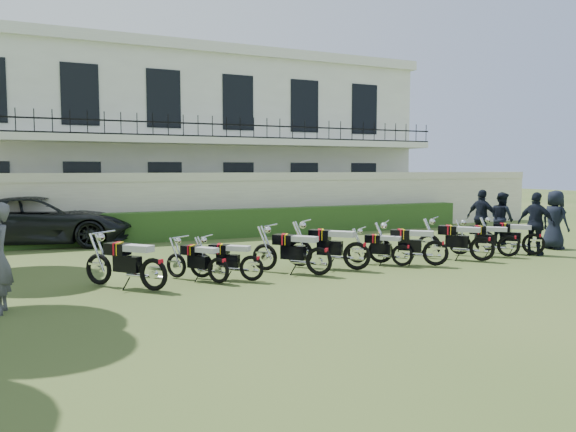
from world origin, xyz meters
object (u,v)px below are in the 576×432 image
at_px(motorcycle_6, 436,247).
at_px(motorcycle_7, 482,243).
at_px(motorcycle_5, 402,250).
at_px(motorcycle_2, 252,262).
at_px(motorcycle_3, 319,254).
at_px(motorcycle_9, 534,239).
at_px(officer_5, 482,217).
at_px(motorcycle_8, 509,241).
at_px(motorcycle_1, 218,264).
at_px(motorcycle_0, 153,266).
at_px(suv, 41,221).
at_px(officer_2, 536,224).
at_px(motorcycle_4, 357,249).
at_px(officer_3, 555,220).
at_px(officer_4, 502,218).

relative_size(motorcycle_6, motorcycle_7, 0.94).
distance_m(motorcycle_5, motorcycle_6, 0.84).
bearing_deg(motorcycle_2, motorcycle_3, -49.61).
xyz_separation_m(motorcycle_9, officer_5, (0.35, 2.35, 0.40)).
height_order(motorcycle_9, officer_5, officer_5).
height_order(motorcycle_5, motorcycle_8, motorcycle_8).
bearing_deg(motorcycle_1, motorcycle_8, -33.96).
height_order(motorcycle_0, motorcycle_6, motorcycle_0).
bearing_deg(officer_5, motorcycle_6, 108.70).
bearing_deg(suv, motorcycle_3, -134.37).
bearing_deg(suv, motorcycle_6, -121.94).
distance_m(officer_2, officer_5, 2.31).
distance_m(motorcycle_7, officer_5, 3.55).
xyz_separation_m(motorcycle_4, motorcycle_7, (3.67, -0.26, -0.02)).
bearing_deg(motorcycle_3, motorcycle_8, -37.83).
xyz_separation_m(motorcycle_2, officer_3, (10.18, 0.81, 0.46)).
height_order(motorcycle_3, officer_5, officer_5).
distance_m(motorcycle_7, officer_2, 2.27).
bearing_deg(suv, motorcycle_4, -128.67).
bearing_deg(motorcycle_2, officer_4, -33.86).
bearing_deg(motorcycle_0, motorcycle_2, -37.06).
bearing_deg(officer_5, officer_4, -112.69).
bearing_deg(motorcycle_1, officer_3, -30.60).
xyz_separation_m(officer_4, officer_5, (-0.74, 0.11, 0.04)).
xyz_separation_m(motorcycle_8, officer_5, (1.23, 2.30, 0.42)).
bearing_deg(motorcycle_0, motorcycle_5, -37.73).
distance_m(motorcycle_4, motorcycle_8, 4.88).
relative_size(motorcycle_3, suv, 0.29).
bearing_deg(suv, officer_5, -102.66).
height_order(motorcycle_5, motorcycle_9, motorcycle_9).
bearing_deg(motorcycle_7, motorcycle_8, -25.93).
bearing_deg(motorcycle_8, motorcycle_1, 133.31).
relative_size(motorcycle_0, officer_5, 0.92).
bearing_deg(motorcycle_2, suv, 68.08).
bearing_deg(motorcycle_2, motorcycle_8, -46.43).
distance_m(motorcycle_3, motorcycle_8, 6.01).
bearing_deg(motorcycle_4, motorcycle_8, -43.89).
distance_m(motorcycle_0, motorcycle_4, 4.86).
height_order(motorcycle_9, officer_2, officer_2).
relative_size(officer_2, officer_3, 1.00).
distance_m(motorcycle_7, suv, 13.36).
distance_m(motorcycle_2, motorcycle_8, 7.62).
relative_size(motorcycle_0, motorcycle_6, 1.05).
distance_m(motorcycle_5, officer_4, 5.94).
distance_m(motorcycle_5, officer_2, 4.58).
bearing_deg(officer_3, motorcycle_9, 111.26).
bearing_deg(motorcycle_2, officer_3, -42.99).
bearing_deg(officer_2, officer_5, -21.73).
xyz_separation_m(motorcycle_2, motorcycle_9, (8.50, 0.09, 0.05)).
xyz_separation_m(motorcycle_3, motorcycle_4, (1.13, 0.20, 0.02)).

